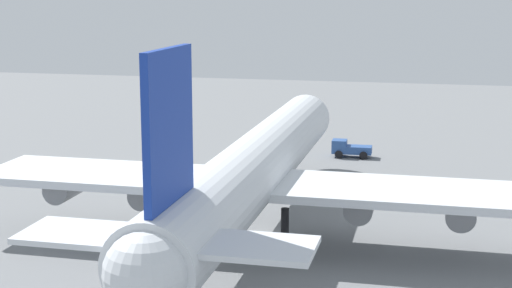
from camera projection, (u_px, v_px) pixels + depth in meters
The scene contains 4 objects.
ground_plane at pixel (256, 233), 70.67m from camera, with size 239.65×239.65×0.00m, color slate.
cargo_airplane at pixel (255, 168), 69.18m from camera, with size 59.91×48.45×18.65m.
catering_truck at pixel (349, 148), 102.61m from camera, with size 2.61×5.29×2.28m.
safety_cone_nose at pixel (291, 165), 96.74m from camera, with size 0.43×0.43×0.62m, color orange.
Camera 1 is at (-65.87, -15.40, 22.06)m, focal length 54.03 mm.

